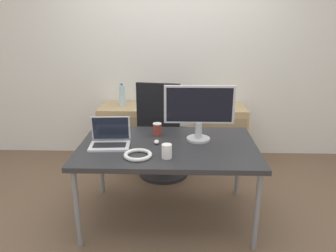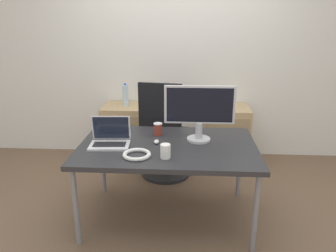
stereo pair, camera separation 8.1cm
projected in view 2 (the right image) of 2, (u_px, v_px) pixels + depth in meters
The scene contains 13 objects.
ground_plane at pixel (168, 216), 2.97m from camera, with size 14.00×14.00×0.00m, color brown.
wall_back at pixel (175, 53), 4.01m from camera, with size 10.00×0.05×2.60m.
desk at pixel (168, 150), 2.76m from camera, with size 1.48×0.95×0.70m.
office_chair at pixel (164, 141), 3.59m from camera, with size 0.56×0.59×1.11m.
cabinet_left at pixel (127, 133), 4.08m from camera, with size 0.55×0.48×0.70m.
cabinet_right at pixel (224, 135), 4.01m from camera, with size 0.55×0.48×0.70m.
water_bottle at pixel (126, 95), 3.93m from camera, with size 0.07×0.07×0.27m.
laptop_center at pixel (110, 139), 2.74m from camera, with size 0.34×0.27×0.23m.
monitor at pixel (199, 110), 2.76m from camera, with size 0.60×0.20×0.48m.
mouse at pixel (157, 142), 2.77m from camera, with size 0.04×0.07×0.03m.
coffee_cup_white at pixel (166, 151), 2.48m from camera, with size 0.08×0.08×0.11m.
coffee_cup_brown at pixel (158, 129), 2.96m from camera, with size 0.08×0.08×0.11m.
cable_coil at pixel (137, 154), 2.52m from camera, with size 0.22×0.22×0.03m.
Camera 2 is at (0.16, -2.56, 1.72)m, focal length 35.00 mm.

